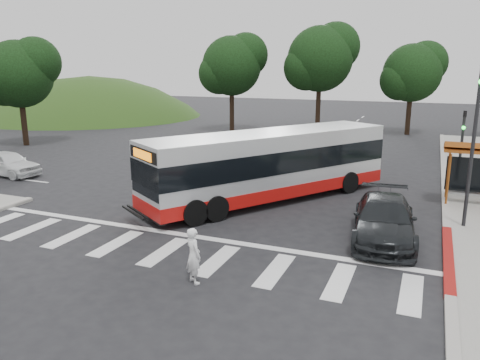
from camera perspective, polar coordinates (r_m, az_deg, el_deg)
The scene contains 15 objects.
ground at distance 20.58m, azimuth -1.94°, elevation -3.80°, with size 140.00×140.00×0.00m, color black.
curb_east at distance 26.60m, azimuth 23.66°, elevation -0.75°, with size 0.30×40.00×0.15m, color #9E9991.
curb_east_red at distance 17.03m, azimuth 24.05°, elevation -8.59°, with size 0.32×6.00×0.15m, color maroon.
hillside_nw at distance 62.76m, azimuth -17.62°, elevation 7.44°, with size 44.00×44.00×10.00m, color #244516.
crosswalk_ladder at distance 16.43m, azimuth -9.22°, elevation -8.60°, with size 18.00×2.60×0.01m, color silver.
traffic_signal_ne_tall at distance 19.55m, azimuth 26.71°, elevation 5.46°, with size 0.18×0.37×6.50m.
traffic_signal_ne_short at distance 26.66m, azimuth 25.43°, elevation 4.39°, with size 0.18×0.37×4.00m.
tree_north_a at distance 45.07m, azimuth 9.85°, elevation 14.47°, with size 6.60×6.15×10.17m.
tree_north_b at distance 45.97m, azimuth 20.34°, elevation 12.24°, with size 5.72×5.33×8.43m.
tree_north_c at distance 45.65m, azimuth -0.90°, elevation 13.86°, with size 6.16×5.74×9.30m.
tree_west_a at distance 41.03m, azimuth -25.25°, elevation 11.72°, with size 5.72×5.33×8.43m.
transit_bus at distance 21.96m, azimuth 3.66°, elevation 1.67°, with size 2.72×12.54×3.24m, color silver, non-canonical shape.
pedestrian at distance 13.82m, azimuth -5.70°, elevation -9.15°, with size 0.61×0.40×1.68m, color white.
dark_sedan at distance 17.87m, azimuth 17.17°, elevation -4.60°, with size 2.15×5.29×1.53m, color black.
west_car_white at distance 30.21m, azimuth -26.45°, elevation 1.84°, with size 1.69×4.21×1.43m, color white.
Camera 1 is at (8.12, -17.87, 6.20)m, focal length 35.00 mm.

